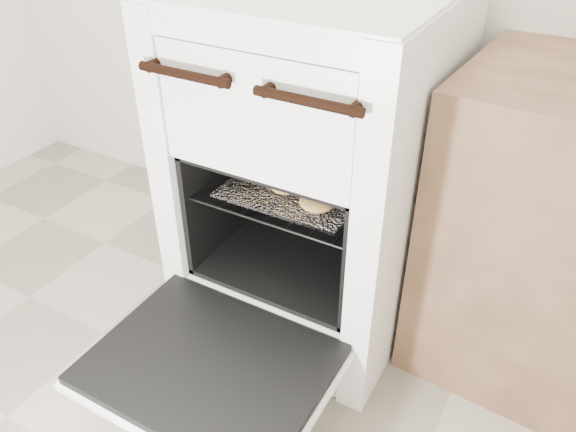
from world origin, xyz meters
The scene contains 5 objects.
stove centered at (0.16, 1.14, 0.48)m, with size 0.64×0.71×0.98m.
oven_door centered at (0.16, 0.61, 0.21)m, with size 0.57×0.45×0.04m.
oven_rack centered at (0.16, 1.07, 0.48)m, with size 0.47×0.45×0.01m.
foil_sheet centered at (0.16, 1.05, 0.49)m, with size 0.36×0.32×0.01m, color white.
baked_rolls centered at (0.16, 1.04, 0.51)m, with size 0.28×0.29×0.05m.
Camera 1 is at (0.77, -0.10, 1.27)m, focal length 35.00 mm.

